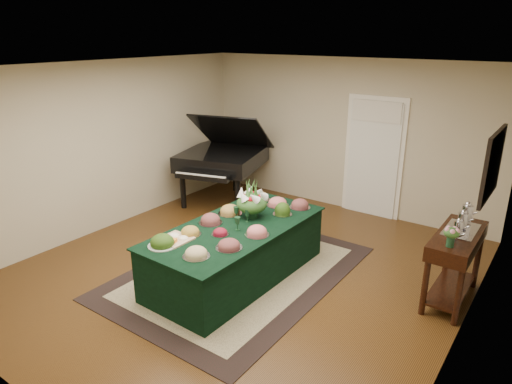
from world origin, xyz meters
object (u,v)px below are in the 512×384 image
Objects in this scene: buffet_table at (237,251)px; floral_centerpiece at (252,200)px; grand_piano at (222,158)px; mahogany_sideboard at (456,249)px.

floral_centerpiece is at bearing 91.56° from buffet_table.
grand_piano reaches higher than buffet_table.
mahogany_sideboard is (2.45, 1.07, 0.31)m from buffet_table.
floral_centerpiece is at bearing -163.90° from mahogany_sideboard.
floral_centerpiece reaches higher than mahogany_sideboard.
buffet_table is at bearing -156.44° from mahogany_sideboard.
grand_piano is (-1.98, 1.78, -0.13)m from floral_centerpiece.
floral_centerpiece is 0.36× the size of mahogany_sideboard.
buffet_table is 1.32× the size of grand_piano.
mahogany_sideboard is at bearing -13.57° from grand_piano.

